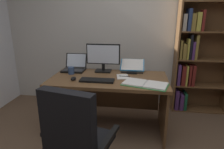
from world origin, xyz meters
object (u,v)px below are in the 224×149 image
object	(u,v)px
bookshelf	(197,46)
open_binder	(145,84)
monitor	(103,58)
pen	(124,76)
keyboard	(97,80)
notepad	(123,77)
laptop	(74,67)
coffee_mug	(71,70)
office_chair	(77,145)
desk	(110,90)
computer_mouse	(73,79)
reading_stand_with_book	(132,66)

from	to	relation	value
bookshelf	open_binder	distance (m)	1.30
monitor	pen	distance (m)	0.43
keyboard	notepad	size ratio (longest dim) A/B	2.00
monitor	keyboard	xyz separation A→B (m)	(-0.00, -0.44, -0.19)
laptop	coffee_mug	size ratio (longest dim) A/B	3.24
office_chair	notepad	xyz separation A→B (m)	(0.32, 1.01, 0.34)
desk	office_chair	xyz separation A→B (m)	(-0.14, -1.04, -0.13)
bookshelf	pen	size ratio (longest dim) A/B	15.28
monitor	open_binder	xyz separation A→B (m)	(0.58, -0.49, -0.19)
bookshelf	monitor	bearing A→B (deg)	-160.14
laptop	computer_mouse	world-z (taller)	laptop
office_chair	monitor	distance (m)	1.35
keyboard	computer_mouse	world-z (taller)	computer_mouse
bookshelf	reading_stand_with_book	world-z (taller)	bookshelf
office_chair	pen	size ratio (longest dim) A/B	6.94
office_chair	keyboard	world-z (taller)	office_chair
notepad	office_chair	bearing A→B (deg)	-107.34
office_chair	open_binder	size ratio (longest dim) A/B	1.71
monitor	keyboard	world-z (taller)	monitor
laptop	office_chair	bearing A→B (deg)	-71.65
laptop	notepad	distance (m)	0.77
open_binder	pen	bearing A→B (deg)	152.17
monitor	reading_stand_with_book	xyz separation A→B (m)	(0.41, 0.07, -0.12)
bookshelf	laptop	bearing A→B (deg)	-164.80
bookshelf	reading_stand_with_book	size ratio (longest dim) A/B	6.36
desk	reading_stand_with_book	xyz separation A→B (m)	(0.29, 0.26, 0.28)
monitor	office_chair	bearing A→B (deg)	-90.81
computer_mouse	notepad	world-z (taller)	computer_mouse
bookshelf	reading_stand_with_book	xyz separation A→B (m)	(-0.97, -0.43, -0.25)
bookshelf	laptop	size ratio (longest dim) A/B	6.76
office_chair	laptop	xyz separation A→B (m)	(-0.41, 1.24, 0.38)
monitor	pen	world-z (taller)	monitor
bookshelf	reading_stand_with_book	bearing A→B (deg)	-155.99
office_chair	keyboard	bearing A→B (deg)	102.19
desk	office_chair	bearing A→B (deg)	-97.54
bookshelf	office_chair	distance (m)	2.32
coffee_mug	monitor	bearing A→B (deg)	23.41
computer_mouse	notepad	xyz separation A→B (m)	(0.60, 0.21, -0.02)
open_binder	bookshelf	bearing A→B (deg)	67.46
laptop	reading_stand_with_book	bearing A→B (deg)	4.08
notepad	computer_mouse	bearing A→B (deg)	-160.91
keyboard	coffee_mug	distance (m)	0.49
pen	coffee_mug	xyz separation A→B (m)	(-0.73, 0.05, 0.03)
open_binder	reading_stand_with_book	bearing A→B (deg)	123.80
notepad	pen	size ratio (longest dim) A/B	1.50
keyboard	open_binder	xyz separation A→B (m)	(0.58, -0.05, -0.00)
monitor	coffee_mug	bearing A→B (deg)	-156.59
reading_stand_with_book	notepad	xyz separation A→B (m)	(-0.11, -0.30, -0.07)
desk	keyboard	size ratio (longest dim) A/B	3.58
office_chair	computer_mouse	distance (m)	0.92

